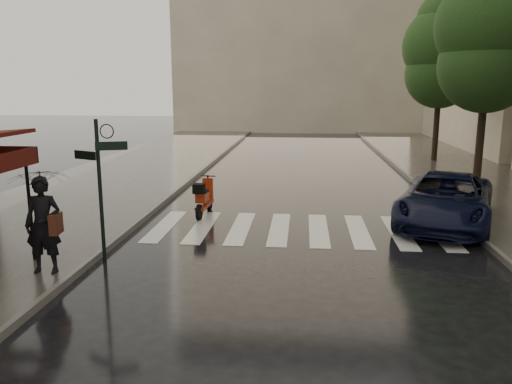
# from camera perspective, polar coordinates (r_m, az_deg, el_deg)

# --- Properties ---
(ground) EXTENTS (120.00, 120.00, 0.00)m
(ground) POSITION_cam_1_polar(r_m,az_deg,el_deg) (8.44, -16.93, -14.91)
(ground) COLOR black
(ground) RESTS_ON ground
(sidewalk_near) EXTENTS (6.00, 60.00, 0.12)m
(sidewalk_near) POSITION_cam_1_polar(r_m,az_deg,el_deg) (20.71, -16.06, 1.16)
(sidewalk_near) COLOR #38332D
(sidewalk_near) RESTS_ON ground
(sidewalk_far) EXTENTS (5.50, 60.00, 0.12)m
(sidewalk_far) POSITION_cam_1_polar(r_m,az_deg,el_deg) (20.59, 25.79, 0.38)
(sidewalk_far) COLOR #38332D
(sidewalk_far) RESTS_ON ground
(curb_near) EXTENTS (0.12, 60.00, 0.16)m
(curb_near) POSITION_cam_1_polar(r_m,az_deg,el_deg) (19.80, -7.81, 1.09)
(curb_near) COLOR #595651
(curb_near) RESTS_ON ground
(curb_far) EXTENTS (0.12, 60.00, 0.16)m
(curb_far) POSITION_cam_1_polar(r_m,az_deg,el_deg) (19.78, 18.18, 0.59)
(curb_far) COLOR #595651
(curb_far) RESTS_ON ground
(crosswalk) EXTENTS (7.85, 3.20, 0.01)m
(crosswalk) POSITION_cam_1_polar(r_m,az_deg,el_deg) (13.46, 4.92, -4.26)
(crosswalk) COLOR silver
(crosswalk) RESTS_ON ground
(signpost) EXTENTS (1.17, 0.29, 3.10)m
(signpost) POSITION_cam_1_polar(r_m,az_deg,el_deg) (10.96, -17.41, 1.34)
(signpost) COLOR black
(signpost) RESTS_ON ground
(backdrop_building) EXTENTS (22.00, 6.00, 20.00)m
(backdrop_building) POSITION_cam_1_polar(r_m,az_deg,el_deg) (45.37, 5.62, 19.71)
(backdrop_building) COLOR tan
(backdrop_building) RESTS_ON ground
(tree_mid) EXTENTS (3.80, 3.80, 8.34)m
(tree_mid) POSITION_cam_1_polar(r_m,az_deg,el_deg) (20.10, 25.17, 16.08)
(tree_mid) COLOR black
(tree_mid) RESTS_ON sidewalk_far
(tree_far) EXTENTS (3.80, 3.80, 8.16)m
(tree_far) POSITION_cam_1_polar(r_m,az_deg,el_deg) (26.83, 20.46, 14.80)
(tree_far) COLOR black
(tree_far) RESTS_ON sidewalk_far
(pedestrian_with_umbrella) EXTENTS (1.25, 1.27, 2.60)m
(pedestrian_with_umbrella) POSITION_cam_1_polar(r_m,az_deg,el_deg) (10.47, -23.46, 0.49)
(pedestrian_with_umbrella) COLOR black
(pedestrian_with_umbrella) RESTS_ON sidewalk_near
(scooter) EXTENTS (0.45, 1.68, 1.10)m
(scooter) POSITION_cam_1_polar(r_m,az_deg,el_deg) (14.82, -5.99, -0.76)
(scooter) COLOR black
(scooter) RESTS_ON ground
(parked_car) EXTENTS (3.88, 5.52, 1.40)m
(parked_car) POSITION_cam_1_polar(r_m,az_deg,el_deg) (14.73, 20.86, -0.82)
(parked_car) COLOR black
(parked_car) RESTS_ON ground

